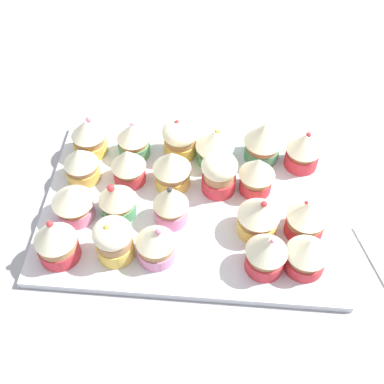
{
  "coord_description": "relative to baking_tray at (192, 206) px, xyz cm",
  "views": [
    {
      "loc": [
        -4.14,
        49.99,
        64.96
      ],
      "look_at": [
        0.0,
        0.0,
        4.2
      ],
      "focal_mm": 47.16,
      "sensor_mm": 36.0,
      "label": 1
    }
  ],
  "objects": [
    {
      "name": "cupcake_1",
      "position": [
        -11.1,
        -11.4,
        4.57
      ],
      "size": [
        6.52,
        6.52,
        7.55
      ],
      "color": "#4C9E6B",
      "rests_on": "baking_tray"
    },
    {
      "name": "cupcake_16",
      "position": [
        -17.16,
        10.21,
        4.01
      ],
      "size": [
        6.18,
        6.18,
        6.61
      ],
      "color": "#D1333D",
      "rests_on": "baking_tray"
    },
    {
      "name": "cupcake_13",
      "position": [
        2.98,
        3.23,
        4.46
      ],
      "size": [
        5.5,
        5.5,
        7.78
      ],
      "color": "pink",
      "rests_on": "baking_tray"
    },
    {
      "name": "cupcake_5",
      "position": [
        18.57,
        -10.37,
        4.14
      ],
      "size": [
        5.81,
        5.81,
        7.33
      ],
      "color": "#EFC651",
      "rests_on": "baking_tray"
    },
    {
      "name": "cupcake_14",
      "position": [
        11.32,
        2.76,
        4.19
      ],
      "size": [
        5.83,
        5.83,
        7.24
      ],
      "color": "#4C9E6B",
      "rests_on": "baking_tray"
    },
    {
      "name": "cupcake_9",
      "position": [
        10.73,
        -4.31,
        4.16
      ],
      "size": [
        5.74,
        5.74,
        6.81
      ],
      "color": "#D1333D",
      "rests_on": "baking_tray"
    },
    {
      "name": "baking_tray",
      "position": [
        0.0,
        0.0,
        0.0
      ],
      "size": [
        47.47,
        33.08,
        1.2
      ],
      "color": "silver",
      "rests_on": "ground_plane"
    },
    {
      "name": "cupcake_19",
      "position": [
        10.43,
        10.33,
        4.27
      ],
      "size": [
        5.83,
        5.83,
        7.4
      ],
      "color": "#EFC651",
      "rests_on": "baking_tray"
    },
    {
      "name": "cupcake_7",
      "position": [
        -4.05,
        -3.58,
        4.45
      ],
      "size": [
        5.83,
        5.83,
        7.48
      ],
      "color": "#D1333D",
      "rests_on": "baking_tray"
    },
    {
      "name": "cupcake_6",
      "position": [
        -10.04,
        -3.96,
        4.35
      ],
      "size": [
        5.85,
        5.85,
        7.08
      ],
      "color": "#D1333D",
      "rests_on": "baking_tray"
    },
    {
      "name": "cupcake_2",
      "position": [
        -3.03,
        -9.95,
        4.02
      ],
      "size": [
        6.55,
        6.55,
        6.77
      ],
      "color": "#4C9E6B",
      "rests_on": "baking_tray"
    },
    {
      "name": "ground_plane",
      "position": [
        0.0,
        0.0,
        -2.1
      ],
      "size": [
        180.0,
        180.0,
        3.0
      ],
      "primitive_type": "cube",
      "color": "#9E9EA3"
    },
    {
      "name": "cupcake_20",
      "position": [
        18.65,
        11.24,
        4.45
      ],
      "size": [
        6.15,
        6.15,
        7.97
      ],
      "color": "#D1333D",
      "rests_on": "baking_tray"
    },
    {
      "name": "cupcake_18",
      "position": [
        4.38,
        10.23,
        3.98
      ],
      "size": [
        5.79,
        5.79,
        6.99
      ],
      "color": "pink",
      "rests_on": "baking_tray"
    },
    {
      "name": "cupcake_10",
      "position": [
        18.54,
        -4.21,
        3.9
      ],
      "size": [
        5.67,
        5.67,
        6.56
      ],
      "color": "#EFC651",
      "rests_on": "baking_tray"
    },
    {
      "name": "cupcake_0",
      "position": [
        -17.81,
        -10.17,
        4.06
      ],
      "size": [
        5.87,
        5.87,
        7.04
      ],
      "color": "#D1333D",
      "rests_on": "baking_tray"
    },
    {
      "name": "cupcake_17",
      "position": [
        -11.39,
        10.75,
        4.54
      ],
      "size": [
        6.06,
        6.06,
        7.79
      ],
      "color": "#D1333D",
      "rests_on": "baking_tray"
    },
    {
      "name": "cupcake_11",
      "position": [
        -17.46,
        3.95,
        3.94
      ],
      "size": [
        6.05,
        6.05,
        6.78
      ],
      "color": "#D1333D",
      "rests_on": "baking_tray"
    },
    {
      "name": "cupcake_8",
      "position": [
        3.6,
        -4.11,
        4.4
      ],
      "size": [
        6.29,
        6.29,
        7.28
      ],
      "color": "#EFC651",
      "rests_on": "baking_tray"
    },
    {
      "name": "cupcake_15",
      "position": [
        17.97,
        3.77,
        4.03
      ],
      "size": [
        6.55,
        6.55,
        6.55
      ],
      "color": "pink",
      "rests_on": "baking_tray"
    },
    {
      "name": "cupcake_12",
      "position": [
        -10.32,
        4.24,
        4.27
      ],
      "size": [
        6.45,
        6.45,
        7.4
      ],
      "color": "#EFC651",
      "rests_on": "baking_tray"
    },
    {
      "name": "cupcake_4",
      "position": [
        10.92,
        -10.42,
        3.94
      ],
      "size": [
        5.49,
        5.49,
        6.88
      ],
      "color": "#4C9E6B",
      "rests_on": "baking_tray"
    },
    {
      "name": "cupcake_3",
      "position": [
        2.95,
        -11.25,
        4.09
      ],
      "size": [
        6.1,
        6.1,
        6.97
      ],
      "color": "#EFC651",
      "rests_on": "baking_tray"
    }
  ]
}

